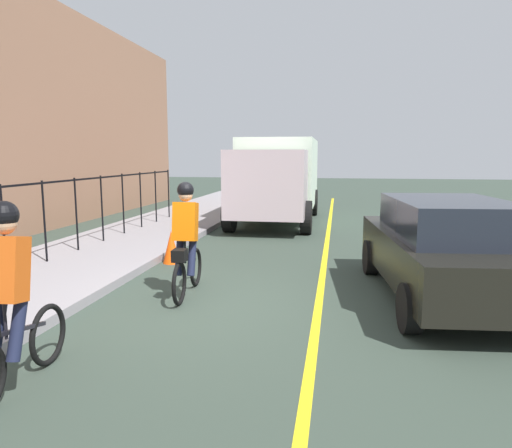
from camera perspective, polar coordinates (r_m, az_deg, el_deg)
name	(u,v)px	position (r m, az deg, el deg)	size (l,w,h in m)	color
ground_plane	(212,304)	(7.22, -5.41, -9.65)	(80.00, 80.00, 0.00)	#323F36
lane_line_centre	(318,309)	(6.99, 7.57, -10.29)	(36.00, 0.12, 0.01)	yellow
sidewalk	(11,288)	(8.71, -27.70, -6.93)	(40.00, 3.20, 0.15)	gray
iron_fence	(24,210)	(9.53, -26.44, 1.59)	(14.86, 0.04, 1.60)	black
cyclist_lead	(186,240)	(7.42, -8.53, -1.95)	(1.71, 0.38, 1.83)	black
cyclist_follow	(8,299)	(4.94, -27.97, -8.13)	(1.71, 0.38, 1.83)	black
patrol_sedan	(445,248)	(7.74, 22.04, -2.71)	(4.55, 2.26, 1.58)	black
box_truck_background	(278,176)	(15.84, 2.69, 5.91)	(6.73, 2.58, 2.78)	silver
traffic_cone_near	(171,247)	(9.88, -10.29, -2.77)	(0.36, 0.36, 0.68)	#FB500C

